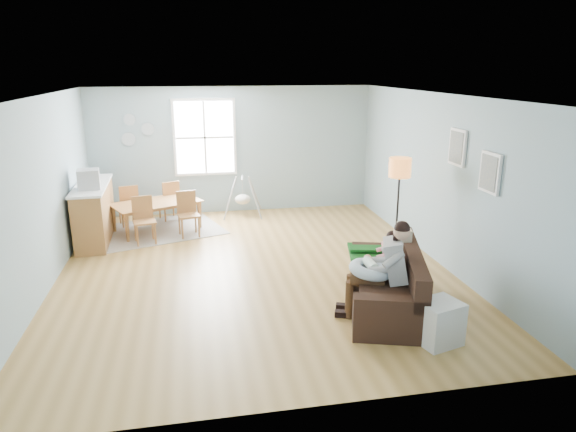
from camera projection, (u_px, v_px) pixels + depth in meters
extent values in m
cube|color=#A67A3B|center=(255.00, 272.00, 8.15)|extent=(8.40, 9.40, 0.08)
cube|color=white|center=(251.00, 73.00, 7.29)|extent=(8.40, 9.40, 0.60)
cube|color=#8FB0BB|center=(229.00, 143.00, 12.15)|extent=(8.40, 0.08, 3.90)
cube|color=#8FB0BB|center=(340.00, 344.00, 3.36)|extent=(8.40, 0.08, 3.90)
cube|color=#8FB0BB|center=(502.00, 176.00, 8.50)|extent=(0.08, 9.40, 3.90)
cube|color=white|center=(205.00, 137.00, 10.84)|extent=(1.32, 0.06, 1.62)
cube|color=white|center=(205.00, 138.00, 10.81)|extent=(1.20, 0.02, 1.50)
cube|color=white|center=(205.00, 138.00, 10.80)|extent=(1.20, 0.03, 0.04)
cube|color=white|center=(205.00, 138.00, 10.80)|extent=(0.04, 0.03, 1.50)
cube|color=white|center=(490.00, 173.00, 6.76)|extent=(0.04, 0.44, 0.54)
cube|color=slate|center=(488.00, 173.00, 6.76)|extent=(0.01, 0.36, 0.46)
cube|color=white|center=(458.00, 147.00, 7.55)|extent=(0.04, 0.44, 0.54)
cube|color=slate|center=(456.00, 147.00, 7.55)|extent=(0.01, 0.36, 0.46)
cylinder|color=#A6B8C8|center=(129.00, 120.00, 10.46)|extent=(0.24, 0.02, 0.24)
cylinder|color=#A6B8C8|center=(148.00, 129.00, 10.58)|extent=(0.26, 0.02, 0.26)
cylinder|color=#A6B8C8|center=(129.00, 139.00, 10.56)|extent=(0.28, 0.02, 0.28)
cube|color=black|center=(385.00, 292.00, 6.83)|extent=(1.41, 2.18, 0.40)
cube|color=black|center=(412.00, 265.00, 6.68)|extent=(0.77, 1.98, 0.41)
cube|color=black|center=(391.00, 304.00, 5.89)|extent=(0.88, 0.44, 0.15)
cube|color=black|center=(381.00, 250.00, 7.62)|extent=(0.88, 0.44, 0.15)
cube|color=#13551A|center=(381.00, 253.00, 7.39)|extent=(1.07, 0.94, 0.04)
cube|color=#C4AD95|center=(403.00, 242.00, 7.16)|extent=(0.23, 0.49, 0.47)
cube|color=#98989B|center=(395.00, 260.00, 6.38)|extent=(0.45, 0.50, 0.56)
sphere|color=tan|center=(402.00, 232.00, 6.27)|extent=(0.21, 0.21, 0.21)
sphere|color=black|center=(402.00, 229.00, 6.26)|extent=(0.20, 0.20, 0.20)
cylinder|color=#362513|center=(367.00, 281.00, 6.41)|extent=(0.45, 0.29, 0.15)
cylinder|color=#362513|center=(367.00, 275.00, 6.61)|extent=(0.45, 0.29, 0.15)
cylinder|color=#362513|center=(350.00, 300.00, 6.52)|extent=(0.12, 0.12, 0.50)
cylinder|color=#362513|center=(351.00, 293.00, 6.71)|extent=(0.12, 0.12, 0.50)
cube|color=black|center=(344.00, 314.00, 6.59)|extent=(0.24, 0.16, 0.08)
cube|color=black|center=(344.00, 307.00, 6.78)|extent=(0.24, 0.16, 0.08)
torus|color=#AFC2DA|center=(370.00, 270.00, 6.46)|extent=(0.65, 0.63, 0.22)
cylinder|color=white|center=(371.00, 265.00, 6.44)|extent=(0.13, 0.29, 0.12)
sphere|color=tan|center=(368.00, 259.00, 6.59)|extent=(0.10, 0.10, 0.10)
cube|color=white|center=(389.00, 255.00, 6.88)|extent=(0.28, 0.30, 0.34)
sphere|color=tan|center=(392.00, 238.00, 6.81)|extent=(0.16, 0.16, 0.16)
sphere|color=black|center=(392.00, 236.00, 6.80)|extent=(0.16, 0.16, 0.16)
cylinder|color=#D43377|center=(371.00, 266.00, 6.89)|extent=(0.29, 0.17, 0.08)
cylinder|color=#D43377|center=(371.00, 263.00, 7.01)|extent=(0.29, 0.17, 0.08)
cylinder|color=#D43377|center=(361.00, 277.00, 6.95)|extent=(0.07, 0.07, 0.28)
cylinder|color=#D43377|center=(361.00, 273.00, 7.08)|extent=(0.07, 0.07, 0.28)
cylinder|color=black|center=(394.00, 260.00, 8.50)|extent=(0.30, 0.30, 0.03)
cylinder|color=black|center=(397.00, 217.00, 8.29)|extent=(0.03, 0.03, 1.51)
cylinder|color=orange|center=(400.00, 168.00, 8.06)|extent=(0.35, 0.35, 0.30)
cube|color=white|center=(439.00, 322.00, 5.92)|extent=(0.56, 0.52, 0.51)
cube|color=black|center=(425.00, 326.00, 5.83)|extent=(0.12, 0.34, 0.41)
cube|color=#9E9890|center=(159.00, 230.00, 10.07)|extent=(2.73, 2.38, 0.01)
imported|color=brown|center=(158.00, 216.00, 9.99)|extent=(1.85, 1.51, 0.57)
cube|color=brown|center=(144.00, 222.00, 9.22)|extent=(0.45, 0.45, 0.04)
cube|color=brown|center=(142.00, 207.00, 9.31)|extent=(0.36, 0.11, 0.42)
cylinder|color=brown|center=(138.00, 236.00, 9.08)|extent=(0.04, 0.04, 0.41)
cylinder|color=brown|center=(155.00, 234.00, 9.20)|extent=(0.04, 0.04, 0.41)
cylinder|color=brown|center=(135.00, 231.00, 9.36)|extent=(0.04, 0.04, 0.41)
cylinder|color=brown|center=(153.00, 229.00, 9.47)|extent=(0.04, 0.04, 0.41)
cube|color=brown|center=(189.00, 215.00, 9.61)|extent=(0.45, 0.45, 0.04)
cube|color=brown|center=(186.00, 201.00, 9.70)|extent=(0.37, 0.10, 0.42)
cylinder|color=brown|center=(182.00, 229.00, 9.47)|extent=(0.04, 0.04, 0.41)
cylinder|color=brown|center=(199.00, 227.00, 9.58)|extent=(0.04, 0.04, 0.41)
cylinder|color=brown|center=(179.00, 224.00, 9.75)|extent=(0.04, 0.04, 0.41)
cylinder|color=brown|center=(196.00, 223.00, 9.86)|extent=(0.04, 0.04, 0.41)
cube|color=brown|center=(128.00, 205.00, 10.30)|extent=(0.48, 0.48, 0.04)
cube|color=brown|center=(129.00, 196.00, 10.09)|extent=(0.36, 0.14, 0.42)
cylinder|color=brown|center=(136.00, 212.00, 10.56)|extent=(0.04, 0.04, 0.41)
cylinder|color=brown|center=(120.00, 214.00, 10.42)|extent=(0.04, 0.04, 0.41)
cylinder|color=brown|center=(139.00, 216.00, 10.29)|extent=(0.04, 0.04, 0.41)
cylinder|color=brown|center=(123.00, 218.00, 10.16)|extent=(0.04, 0.04, 0.41)
cube|color=brown|center=(169.00, 201.00, 10.68)|extent=(0.50, 0.50, 0.04)
cube|color=brown|center=(171.00, 192.00, 10.49)|extent=(0.34, 0.18, 0.41)
cylinder|color=brown|center=(173.00, 207.00, 10.95)|extent=(0.04, 0.04, 0.40)
cylinder|color=brown|center=(160.00, 209.00, 10.78)|extent=(0.04, 0.04, 0.40)
cylinder|color=brown|center=(179.00, 210.00, 10.70)|extent=(0.04, 0.04, 0.40)
cylinder|color=brown|center=(165.00, 213.00, 10.54)|extent=(0.04, 0.04, 0.40)
cube|color=brown|center=(94.00, 213.00, 9.40)|extent=(0.58, 1.85, 1.02)
cube|color=white|center=(91.00, 185.00, 9.25)|extent=(0.62, 1.90, 0.04)
cube|color=#AFAFB4|center=(89.00, 179.00, 8.87)|extent=(0.40, 0.38, 0.34)
cube|color=black|center=(78.00, 180.00, 8.82)|extent=(0.06, 0.28, 0.24)
cylinder|color=#AFAFB4|center=(242.00, 178.00, 10.85)|extent=(0.09, 0.47, 0.04)
ellipsoid|color=beige|center=(243.00, 199.00, 10.98)|extent=(0.34, 0.34, 0.21)
cylinder|color=#AFAFB4|center=(242.00, 189.00, 10.92)|extent=(0.01, 0.01, 0.38)
cylinder|color=#AFAFB4|center=(230.00, 200.00, 10.70)|extent=(0.32, 0.27, 0.82)
cylinder|color=#AFAFB4|center=(255.00, 199.00, 10.73)|extent=(0.26, 0.34, 0.82)
cylinder|color=#AFAFB4|center=(231.00, 194.00, 11.20)|extent=(0.26, 0.34, 0.82)
cylinder|color=#AFAFB4|center=(255.00, 193.00, 11.24)|extent=(0.32, 0.27, 0.82)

